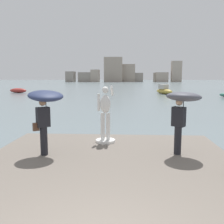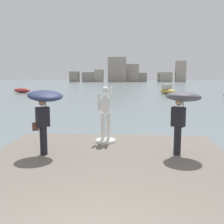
{
  "view_description": "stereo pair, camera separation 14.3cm",
  "coord_description": "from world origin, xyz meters",
  "px_view_note": "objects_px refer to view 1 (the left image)",
  "views": [
    {
      "loc": [
        0.5,
        -2.69,
        2.78
      ],
      "look_at": [
        0.0,
        6.07,
        1.55
      ],
      "focal_mm": 40.14,
      "sensor_mm": 36.0,
      "label": 1
    },
    {
      "loc": [
        0.64,
        -2.69,
        2.78
      ],
      "look_at": [
        0.0,
        6.07,
        1.55
      ],
      "focal_mm": 40.14,
      "sensor_mm": 36.0,
      "label": 2
    }
  ],
  "objects_px": {
    "onlooker_left": "(45,103)",
    "onlooker_right": "(182,104)",
    "statue_white_figure": "(105,117)",
    "boat_rightward": "(18,91)",
    "boat_mid": "(164,90)"
  },
  "relations": [
    {
      "from": "boat_mid",
      "to": "boat_rightward",
      "type": "relative_size",
      "value": 1.13
    },
    {
      "from": "onlooker_left",
      "to": "boat_mid",
      "type": "height_order",
      "value": "onlooker_left"
    },
    {
      "from": "boat_mid",
      "to": "onlooker_left",
      "type": "bearing_deg",
      "value": -104.24
    },
    {
      "from": "statue_white_figure",
      "to": "boat_rightward",
      "type": "relative_size",
      "value": 0.58
    },
    {
      "from": "boat_rightward",
      "to": "onlooker_right",
      "type": "bearing_deg",
      "value": -59.72
    },
    {
      "from": "onlooker_right",
      "to": "boat_mid",
      "type": "bearing_deg",
      "value": 82.43
    },
    {
      "from": "onlooker_right",
      "to": "boat_mid",
      "type": "height_order",
      "value": "onlooker_right"
    },
    {
      "from": "onlooker_left",
      "to": "onlooker_right",
      "type": "xyz_separation_m",
      "value": [
        4.15,
        0.2,
        -0.01
      ]
    },
    {
      "from": "onlooker_right",
      "to": "boat_rightward",
      "type": "bearing_deg",
      "value": 120.28
    },
    {
      "from": "onlooker_left",
      "to": "boat_rightward",
      "type": "xyz_separation_m",
      "value": [
        -16.59,
        35.74,
        -1.58
      ]
    },
    {
      "from": "onlooker_left",
      "to": "onlooker_right",
      "type": "height_order",
      "value": "onlooker_left"
    },
    {
      "from": "onlooker_left",
      "to": "onlooker_right",
      "type": "bearing_deg",
      "value": 2.82
    },
    {
      "from": "onlooker_right",
      "to": "boat_mid",
      "type": "distance_m",
      "value": 34.29
    },
    {
      "from": "statue_white_figure",
      "to": "onlooker_left",
      "type": "xyz_separation_m",
      "value": [
        -1.71,
        -1.56,
        0.67
      ]
    },
    {
      "from": "onlooker_right",
      "to": "boat_mid",
      "type": "xyz_separation_m",
      "value": [
        4.52,
        33.96,
        -1.39
      ]
    }
  ]
}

